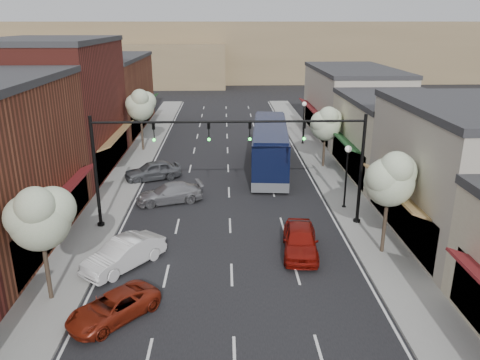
{
  "coord_description": "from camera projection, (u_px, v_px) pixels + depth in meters",
  "views": [
    {
      "loc": [
        -0.29,
        -18.8,
        12.16
      ],
      "look_at": [
        0.71,
        10.37,
        2.2
      ],
      "focal_mm": 35.0,
      "sensor_mm": 36.0,
      "label": 1
    }
  ],
  "objects": [
    {
      "name": "ground",
      "position": [
        232.0,
        297.0,
        21.72
      ],
      "size": [
        160.0,
        160.0,
        0.0
      ],
      "primitive_type": "plane",
      "color": "black",
      "rests_on": "ground"
    },
    {
      "name": "sidewalk_left",
      "position": [
        128.0,
        174.0,
        38.92
      ],
      "size": [
        2.8,
        73.0,
        0.15
      ],
      "primitive_type": "cube",
      "color": "gray",
      "rests_on": "ground"
    },
    {
      "name": "sidewalk_right",
      "position": [
        328.0,
        172.0,
        39.46
      ],
      "size": [
        2.8,
        73.0,
        0.15
      ],
      "primitive_type": "cube",
      "color": "gray",
      "rests_on": "ground"
    },
    {
      "name": "curb_left",
      "position": [
        144.0,
        174.0,
        38.97
      ],
      "size": [
        0.25,
        73.0,
        0.17
      ],
      "primitive_type": "cube",
      "color": "gray",
      "rests_on": "ground"
    },
    {
      "name": "curb_right",
      "position": [
        311.0,
        172.0,
        39.42
      ],
      "size": [
        0.25,
        73.0,
        0.17
      ],
      "primitive_type": "cube",
      "color": "gray",
      "rests_on": "ground"
    },
    {
      "name": "bldg_left_midfar",
      "position": [
        55.0,
        107.0,
        38.43
      ],
      "size": [
        10.14,
        14.1,
        10.9
      ],
      "color": "maroon",
      "rests_on": "ground"
    },
    {
      "name": "bldg_left_far",
      "position": [
        103.0,
        94.0,
        53.97
      ],
      "size": [
        10.14,
        18.1,
        8.4
      ],
      "color": "brown",
      "rests_on": "ground"
    },
    {
      "name": "bldg_right_midnear",
      "position": [
        471.0,
        174.0,
        26.58
      ],
      "size": [
        9.14,
        12.1,
        7.9
      ],
      "color": "#A49C8C",
      "rests_on": "ground"
    },
    {
      "name": "bldg_right_midfar",
      "position": [
        396.0,
        137.0,
        38.16
      ],
      "size": [
        9.14,
        12.1,
        6.4
      ],
      "color": "beige",
      "rests_on": "ground"
    },
    {
      "name": "bldg_right_far",
      "position": [
        352.0,
        103.0,
        51.25
      ],
      "size": [
        9.14,
        16.1,
        7.4
      ],
      "color": "#A49C8C",
      "rests_on": "ground"
    },
    {
      "name": "hill_far",
      "position": [
        225.0,
        50.0,
        104.91
      ],
      "size": [
        120.0,
        30.0,
        12.0
      ],
      "primitive_type": "cube",
      "color": "#7A6647",
      "rests_on": "ground"
    },
    {
      "name": "hill_near",
      "position": [
        100.0,
        64.0,
        93.4
      ],
      "size": [
        50.0,
        20.0,
        8.0
      ],
      "primitive_type": "cube",
      "color": "#7A6647",
      "rests_on": "ground"
    },
    {
      "name": "signal_mast_right",
      "position": [
        323.0,
        154.0,
        27.97
      ],
      "size": [
        8.22,
        0.46,
        7.0
      ],
      "color": "black",
      "rests_on": "ground"
    },
    {
      "name": "signal_mast_left",
      "position": [
        134.0,
        155.0,
        27.61
      ],
      "size": [
        8.22,
        0.46,
        7.0
      ],
      "color": "black",
      "rests_on": "ground"
    },
    {
      "name": "tree_right_near",
      "position": [
        391.0,
        177.0,
        24.28
      ],
      "size": [
        2.85,
        2.65,
        5.95
      ],
      "color": "#47382B",
      "rests_on": "ground"
    },
    {
      "name": "tree_right_far",
      "position": [
        326.0,
        123.0,
        39.56
      ],
      "size": [
        2.85,
        2.65,
        5.43
      ],
      "color": "#47382B",
      "rests_on": "ground"
    },
    {
      "name": "tree_left_near",
      "position": [
        40.0,
        216.0,
        20.04
      ],
      "size": [
        2.85,
        2.65,
        5.69
      ],
      "color": "#47382B",
      "rests_on": "ground"
    },
    {
      "name": "tree_left_far",
      "position": [
        141.0,
        105.0,
        44.51
      ],
      "size": [
        2.85,
        2.65,
        6.13
      ],
      "color": "#47382B",
      "rests_on": "ground"
    },
    {
      "name": "lamp_post_near",
      "position": [
        347.0,
        167.0,
        30.93
      ],
      "size": [
        0.44,
        0.44,
        4.44
      ],
      "color": "black",
      "rests_on": "ground"
    },
    {
      "name": "lamp_post_far",
      "position": [
        304.0,
        116.0,
        47.49
      ],
      "size": [
        0.44,
        0.44,
        4.44
      ],
      "color": "black",
      "rests_on": "ground"
    },
    {
      "name": "coach_bus",
      "position": [
        270.0,
        147.0,
        39.67
      ],
      "size": [
        3.91,
        12.97,
        3.9
      ],
      "rotation": [
        0.0,
        0.0,
        -0.09
      ],
      "color": "black",
      "rests_on": "ground"
    },
    {
      "name": "red_hatchback",
      "position": [
        300.0,
        240.0,
        25.57
      ],
      "size": [
        2.36,
        4.8,
        1.57
      ],
      "primitive_type": "imported",
      "rotation": [
        0.0,
        0.0,
        -0.11
      ],
      "color": "maroon",
      "rests_on": "ground"
    },
    {
      "name": "parked_car_a",
      "position": [
        113.0,
        307.0,
        19.94
      ],
      "size": [
        4.16,
        4.31,
        1.14
      ],
      "primitive_type": "imported",
      "rotation": [
        0.0,
        0.0,
        -0.74
      ],
      "color": "maroon",
      "rests_on": "ground"
    },
    {
      "name": "parked_car_b",
      "position": [
        124.0,
        254.0,
        24.12
      ],
      "size": [
        4.12,
        4.59,
        1.51
      ],
      "primitive_type": "imported",
      "rotation": [
        0.0,
        0.0,
        -0.68
      ],
      "color": "silver",
      "rests_on": "ground"
    },
    {
      "name": "parked_car_c",
      "position": [
        169.0,
        193.0,
        32.84
      ],
      "size": [
        4.99,
        3.09,
        1.35
      ],
      "primitive_type": "imported",
      "rotation": [
        0.0,
        0.0,
        -1.3
      ],
      "color": "gray",
      "rests_on": "ground"
    },
    {
      "name": "parked_car_d",
      "position": [
        153.0,
        170.0,
        37.54
      ],
      "size": [
        4.83,
        3.33,
        1.53
      ],
      "primitive_type": "imported",
      "rotation": [
        0.0,
        0.0,
        -1.19
      ],
      "color": "#525459",
      "rests_on": "ground"
    }
  ]
}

